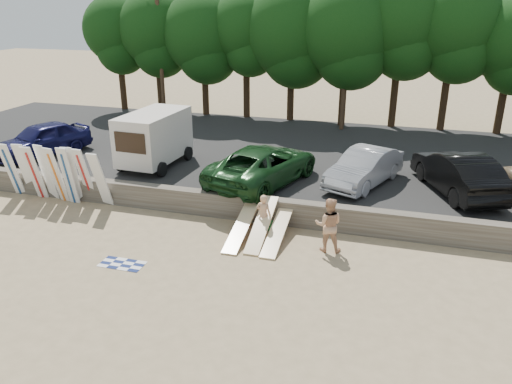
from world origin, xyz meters
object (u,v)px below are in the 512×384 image
car_1 (263,165)px  car_2 (364,168)px  car_0 (42,139)px  beachgoer_b (328,225)px  box_trailer (154,136)px  beachgoer_a (264,215)px  car_3 (458,173)px  cooler (272,226)px

car_1 → car_2: size_ratio=1.30×
car_0 → beachgoer_b: bearing=5.9°
box_trailer → beachgoer_a: size_ratio=2.65×
car_0 → beachgoer_a: size_ratio=3.14×
car_2 → car_3: size_ratio=0.88×
box_trailer → car_2: bearing=4.1°
car_1 → car_2: (4.23, 1.06, -0.07)m
box_trailer → car_3: size_ratio=0.79×
car_3 → beachgoer_a: car_3 is taller
car_0 → beachgoer_a: 13.66m
car_1 → cooler: (1.20, -3.09, -1.38)m
car_2 → cooler: (-3.02, -4.15, -1.31)m
car_2 → cooler: bearing=-104.5°
car_1 → cooler: car_1 is taller
car_0 → car_1: car_0 is taller
car_3 → cooler: bearing=9.3°
car_1 → beachgoer_a: 3.72m
car_2 → car_3: (3.78, 0.10, 0.11)m
car_3 → car_0: bearing=-21.5°
car_3 → beachgoer_b: bearing=26.9°
car_1 → beachgoer_a: size_ratio=3.82×
box_trailer → beachgoer_a: (6.63, -4.37, -1.36)m
beachgoer_b → car_3: bearing=-137.4°
car_3 → beachgoer_a: size_ratio=3.36×
car_0 → car_3: car_3 is taller
car_1 → car_0: bearing=13.1°
car_0 → beachgoer_b: car_0 is taller
car_1 → car_3: (8.00, 1.16, 0.04)m
car_2 → beachgoer_b: bearing=-76.5°
car_3 → cooler: 8.14m
box_trailer → car_1: bearing=-5.8°
cooler → beachgoer_a: bearing=-108.8°
car_1 → beachgoer_b: bearing=146.9°
car_1 → beachgoer_b: (3.50, -4.12, -0.56)m
car_2 → car_0: bearing=-157.3°
car_2 → cooler: size_ratio=12.24×
beachgoer_b → car_1: bearing=-56.6°
car_2 → beachgoer_a: bearing=-103.7°
car_1 → beachgoer_b: car_1 is taller
box_trailer → cooler: bearing=-27.1°
beachgoer_a → beachgoer_b: beachgoer_b is taller
car_3 → beachgoer_b: size_ratio=2.71×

